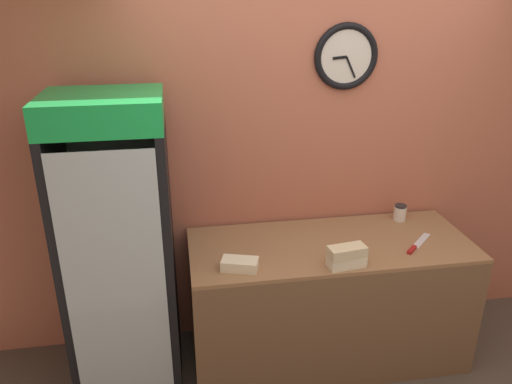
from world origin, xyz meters
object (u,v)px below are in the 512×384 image
sandwich_stack_bottom (347,261)px  chefs_knife (416,246)px  beverage_cooler (119,232)px  sandwich_flat_left (240,264)px  condiment_jar (400,213)px  sandwich_stack_middle (348,252)px

sandwich_stack_bottom → chefs_knife: size_ratio=0.86×
sandwich_stack_bottom → chefs_knife: bearing=16.8°
beverage_cooler → sandwich_flat_left: beverage_cooler is taller
condiment_jar → beverage_cooler: bearing=-175.3°
beverage_cooler → chefs_knife: bearing=-7.3°
sandwich_stack_middle → sandwich_flat_left: (-0.63, 0.07, -0.07)m
chefs_knife → condiment_jar: size_ratio=2.36×
sandwich_flat_left → chefs_knife: sandwich_flat_left is taller
sandwich_stack_middle → sandwich_flat_left: size_ratio=0.99×
beverage_cooler → sandwich_stack_middle: 1.40m
beverage_cooler → sandwich_flat_left: size_ratio=7.96×
sandwich_stack_middle → sandwich_stack_bottom: bearing=0.0°
beverage_cooler → chefs_knife: 1.88m
condiment_jar → sandwich_flat_left: bearing=-158.5°
beverage_cooler → condiment_jar: (1.93, 0.16, -0.08)m
sandwich_stack_bottom → sandwich_flat_left: 0.64m
beverage_cooler → sandwich_stack_middle: size_ratio=8.02×
sandwich_stack_bottom → sandwich_stack_middle: (0.00, 0.00, 0.07)m
beverage_cooler → chefs_knife: beverage_cooler is taller
sandwich_stack_bottom → chefs_knife: 0.54m
condiment_jar → chefs_knife: bearing=-99.4°
chefs_knife → sandwich_stack_bottom: bearing=-163.2°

